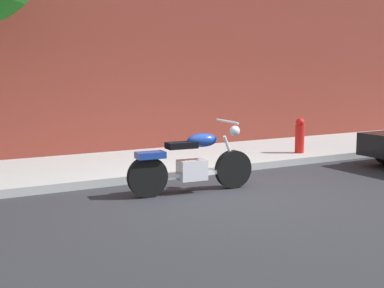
{
  "coord_description": "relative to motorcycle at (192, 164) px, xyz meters",
  "views": [
    {
      "loc": [
        -4.27,
        -6.57,
        1.91
      ],
      "look_at": [
        -0.42,
        0.39,
        0.78
      ],
      "focal_mm": 47.82,
      "sensor_mm": 36.0,
      "label": 1
    }
  ],
  "objects": [
    {
      "name": "ground_plane",
      "position": [
        0.42,
        -0.39,
        -0.46
      ],
      "size": [
        60.0,
        60.0,
        0.0
      ],
      "primitive_type": "plane",
      "color": "#28282D"
    },
    {
      "name": "sidewalk",
      "position": [
        0.42,
        2.4,
        -0.39
      ],
      "size": [
        25.9,
        2.75,
        0.14
      ],
      "primitive_type": "cube",
      "color": "#A2A2A2",
      "rests_on": "ground"
    },
    {
      "name": "motorcycle",
      "position": [
        0.0,
        0.0,
        0.0
      ],
      "size": [
        2.13,
        0.7,
        1.13
      ],
      "color": "black",
      "rests_on": "ground"
    },
    {
      "name": "fire_hydrant",
      "position": [
        3.58,
        1.6,
        -0.0
      ],
      "size": [
        0.2,
        0.2,
        0.91
      ],
      "color": "red",
      "rests_on": "ground"
    }
  ]
}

